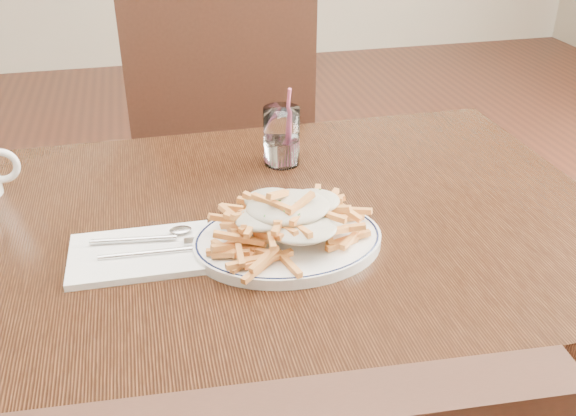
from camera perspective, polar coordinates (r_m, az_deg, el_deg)
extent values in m
cube|color=black|center=(1.10, -2.03, -1.82)|extent=(1.20, 0.80, 0.04)
cylinder|color=black|center=(1.63, -23.99, -9.04)|extent=(0.05, 0.05, 0.71)
cylinder|color=black|center=(1.75, 13.80, -4.32)|extent=(0.05, 0.05, 0.71)
cube|color=black|center=(1.94, -5.58, 4.22)|extent=(0.52, 0.52, 0.04)
cube|color=black|center=(1.64, -5.86, 9.88)|extent=(0.47, 0.10, 0.51)
cylinder|color=black|center=(2.24, -0.30, 0.87)|extent=(0.04, 0.04, 0.46)
cylinder|color=black|center=(2.24, -10.52, 0.31)|extent=(0.04, 0.04, 0.46)
cylinder|color=black|center=(1.90, 0.98, -4.87)|extent=(0.04, 0.04, 0.46)
cylinder|color=black|center=(1.90, -11.11, -5.54)|extent=(0.04, 0.04, 0.46)
torus|color=black|center=(1.01, 0.00, -2.72)|extent=(0.28, 0.28, 0.01)
ellipsoid|color=beige|center=(0.98, 0.00, 0.27)|extent=(0.19, 0.15, 0.03)
cube|color=white|center=(1.02, -12.91, -3.95)|extent=(0.22, 0.15, 0.01)
cylinder|color=white|center=(1.26, -0.57, 6.40)|extent=(0.07, 0.07, 0.12)
cylinder|color=white|center=(1.27, -0.56, 5.11)|extent=(0.06, 0.06, 0.05)
cylinder|color=#D4507B|center=(1.26, -0.14, 7.55)|extent=(0.01, 0.04, 0.15)
torus|color=white|center=(1.26, -24.16, 3.44)|extent=(0.07, 0.01, 0.07)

